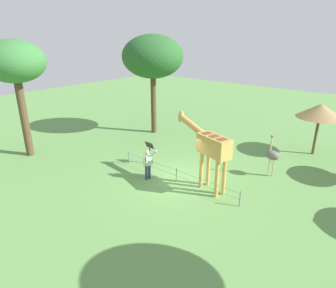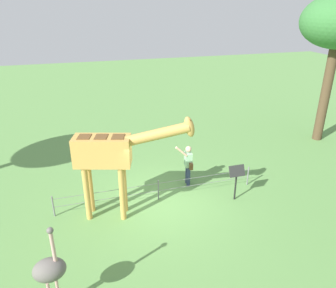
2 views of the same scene
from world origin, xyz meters
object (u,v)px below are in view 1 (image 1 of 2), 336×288
Objects in this scene: giraffe at (210,146)px; info_sign at (150,148)px; tree_northeast at (14,63)px; visitor at (148,163)px; ostrich at (272,155)px; shade_hut_far at (320,111)px; tree_east at (153,57)px.

info_sign is (4.12, -0.29, -1.24)m from giraffe.
giraffe is at bearing -161.82° from tree_northeast.
visitor is at bearing -163.19° from tree_northeast.
ostrich is 0.71× the size of shade_hut_far.
shade_hut_far is at bearing -131.75° from info_sign.
ostrich is 0.32× the size of tree_east.
tree_east is at bearing -109.08° from tree_northeast.
info_sign is at bearing 48.25° from shade_hut_far.
info_sign is (5.94, 2.92, -0.23)m from ostrich.
tree_east is 8.70m from tree_northeast.
giraffe is 1.62× the size of ostrich.
giraffe is at bearing 149.03° from tree_east.
info_sign is (-3.74, 4.42, -4.56)m from tree_east.
tree_east is at bearing -8.83° from ostrich.
visitor is 0.24× the size of tree_east.
tree_northeast is at bearing 40.48° from shade_hut_far.
tree_east is at bearing 16.83° from shade_hut_far.
visitor is 8.96m from tree_east.
tree_east is (10.52, 3.18, 2.76)m from shade_hut_far.
info_sign is at bearing -149.96° from tree_northeast.
tree_northeast is (10.70, 3.51, 3.32)m from giraffe.
info_sign is at bearing -49.25° from visitor.
visitor is 6.41m from ostrich.
visitor is 1.28× the size of info_sign.
giraffe reaches higher than visitor.
tree_northeast reaches higher than visitor.
ostrich is at bearing 79.79° from shade_hut_far.
visitor is 0.75× the size of ostrich.
giraffe is at bearing 175.93° from info_sign.
info_sign is at bearing 130.21° from tree_east.
tree_northeast is (7.82, 2.36, 4.60)m from visitor.
ostrich is 5.02m from shade_hut_far.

